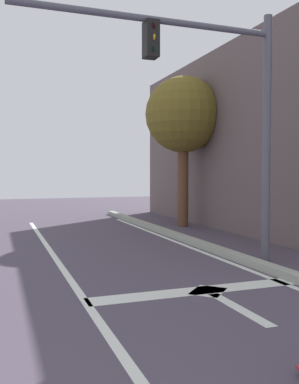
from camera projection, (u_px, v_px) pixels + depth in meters
name	position (u px, v px, depth m)	size (l,w,h in m)	color
lane_line_center	(91.00, 310.00, 5.40)	(0.12, 20.00, 0.01)	silver
lane_line_curbside	(294.00, 287.00, 6.46)	(0.12, 20.00, 0.01)	silver
stop_bar	(196.00, 291.00, 6.28)	(3.28, 0.40, 0.01)	silver
lane_arrow_stem	(239.00, 308.00, 5.47)	(0.16, 1.40, 0.01)	silver
lane_arrow_head	(208.00, 291.00, 6.27)	(0.56, 0.44, 0.01)	silver
traffic_signal_mast	(214.00, 89.00, 7.91)	(4.93, 0.34, 4.80)	#555563
roadside_tree	(183.00, 116.00, 13.74)	(2.46, 2.46, 4.86)	brown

